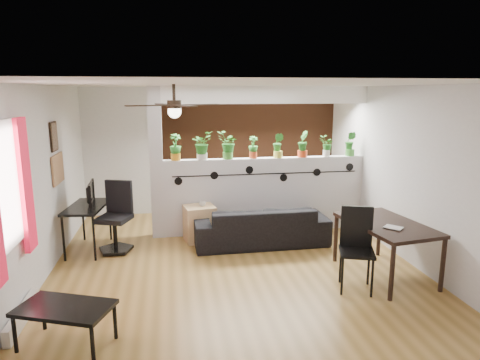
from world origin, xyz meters
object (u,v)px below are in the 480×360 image
at_px(cup, 202,203).
at_px(dining_table, 386,228).
at_px(potted_plant_1, 202,145).
at_px(potted_plant_2, 228,145).
at_px(office_chair, 116,221).
at_px(folding_chair, 357,241).
at_px(potted_plant_3, 253,147).
at_px(coffee_table, 65,310).
at_px(potted_plant_4, 278,145).
at_px(potted_plant_5, 303,143).
at_px(potted_plant_7, 350,143).
at_px(ceiling_fan, 174,107).
at_px(potted_plant_0, 175,146).
at_px(potted_plant_6, 327,145).
at_px(cube_shelf, 200,223).
at_px(computer_desk, 87,210).
at_px(sofa, 261,226).

bearing_deg(cup, dining_table, -37.59).
bearing_deg(potted_plant_1, potted_plant_2, -0.00).
xyz_separation_m(office_chair, dining_table, (3.76, -1.57, 0.19)).
bearing_deg(dining_table, folding_chair, -154.31).
xyz_separation_m(potted_plant_3, coffee_table, (-2.53, -3.22, -1.18)).
relative_size(potted_plant_1, coffee_table, 0.47).
bearing_deg(potted_plant_4, potted_plant_5, 0.00).
bearing_deg(dining_table, potted_plant_7, 80.24).
xyz_separation_m(potted_plant_3, potted_plant_5, (0.90, 0.00, 0.04)).
relative_size(ceiling_fan, potted_plant_0, 2.64).
bearing_deg(potted_plant_5, office_chair, -169.62).
relative_size(potted_plant_5, coffee_table, 0.45).
distance_m(potted_plant_5, office_chair, 3.47).
distance_m(potted_plant_3, potted_plant_7, 1.81).
distance_m(potted_plant_6, cup, 2.49).
distance_m(potted_plant_7, coffee_table, 5.53).
xyz_separation_m(potted_plant_2, potted_plant_6, (1.81, 0.00, -0.05)).
xyz_separation_m(cube_shelf, dining_table, (2.42, -1.83, 0.37)).
xyz_separation_m(potted_plant_5, computer_desk, (-3.69, -0.49, -0.93)).
relative_size(computer_desk, dining_table, 0.72).
distance_m(potted_plant_4, dining_table, 2.54).
relative_size(potted_plant_4, potted_plant_5, 0.93).
bearing_deg(cube_shelf, potted_plant_3, 9.01).
xyz_separation_m(potted_plant_0, dining_table, (2.79, -2.17, -0.91)).
relative_size(potted_plant_1, potted_plant_4, 1.11).
relative_size(computer_desk, folding_chair, 1.01).
bearing_deg(potted_plant_3, potted_plant_5, 0.00).
height_order(computer_desk, dining_table, dining_table).
xyz_separation_m(cup, folding_chair, (1.83, -2.09, -0.03)).
relative_size(potted_plant_7, coffee_table, 0.43).
relative_size(potted_plant_0, potted_plant_3, 1.16).
relative_size(potted_plant_2, cube_shelf, 0.79).
xyz_separation_m(cube_shelf, office_chair, (-1.34, -0.25, 0.18)).
height_order(sofa, office_chair, office_chair).
distance_m(potted_plant_2, cup, 1.12).
bearing_deg(ceiling_fan, potted_plant_4, 44.59).
relative_size(ceiling_fan, computer_desk, 1.11).
relative_size(potted_plant_0, potted_plant_7, 1.01).
bearing_deg(dining_table, potted_plant_2, 131.02).
distance_m(cube_shelf, cup, 0.35).
bearing_deg(potted_plant_7, office_chair, -171.85).
relative_size(potted_plant_6, office_chair, 0.34).
bearing_deg(potted_plant_2, potted_plant_4, -0.00).
bearing_deg(folding_chair, cube_shelf, 131.90).
bearing_deg(office_chair, potted_plant_5, 10.38).
relative_size(sofa, coffee_table, 2.03).
relative_size(folding_chair, coffee_table, 1.02).
distance_m(potted_plant_6, folding_chair, 2.64).
xyz_separation_m(cube_shelf, computer_desk, (-1.79, -0.15, 0.36)).
distance_m(potted_plant_5, cube_shelf, 2.32).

